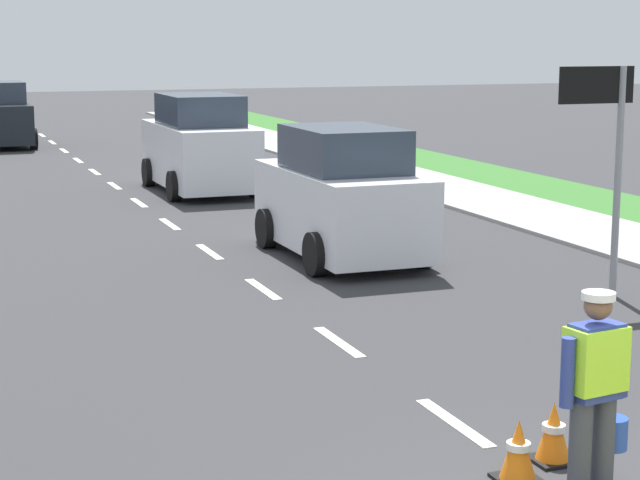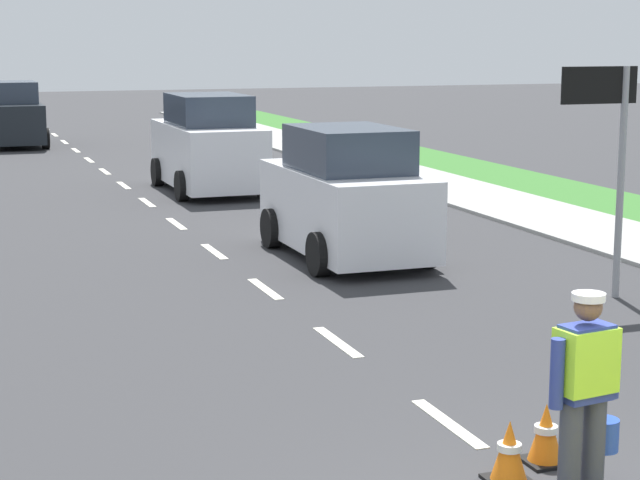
% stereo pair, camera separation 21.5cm
% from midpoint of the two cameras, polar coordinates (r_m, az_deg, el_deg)
% --- Properties ---
extents(ground_plane, '(96.00, 96.00, 0.00)m').
position_cam_midpoint_polar(ground_plane, '(27.90, -10.80, 2.81)').
color(ground_plane, '#333335').
extents(sidewalk_right, '(2.40, 72.00, 0.14)m').
position_cam_midpoint_polar(sidewalk_right, '(20.42, 15.22, -0.12)').
color(sidewalk_right, '#9E9E99').
rests_on(sidewalk_right, ground).
extents(lane_center_line, '(0.14, 46.40, 0.01)m').
position_cam_midpoint_polar(lane_center_line, '(32.02, -12.08, 3.73)').
color(lane_center_line, silver).
rests_on(lane_center_line, ground).
extents(road_worker, '(0.74, 0.45, 1.67)m').
position_cam_midpoint_polar(road_worker, '(8.97, 13.29, -7.19)').
color(road_worker, '#383D4C').
rests_on(road_worker, ground).
extents(lane_direction_sign, '(1.16, 0.11, 3.20)m').
position_cam_midpoint_polar(lane_direction_sign, '(15.68, 14.01, 5.73)').
color(lane_direction_sign, gray).
rests_on(lane_direction_sign, ground).
extents(traffic_cone_near, '(0.36, 0.36, 0.53)m').
position_cam_midpoint_polar(traffic_cone_near, '(9.83, 11.25, -9.65)').
color(traffic_cone_near, black).
rests_on(traffic_cone_near, ground).
extents(traffic_cone_far, '(0.36, 0.36, 0.53)m').
position_cam_midpoint_polar(traffic_cone_far, '(9.37, 9.46, -10.61)').
color(traffic_cone_far, black).
rests_on(traffic_cone_far, ground).
extents(car_outgoing_ahead, '(2.01, 3.97, 2.16)m').
position_cam_midpoint_polar(car_outgoing_ahead, '(18.20, 0.78, 2.19)').
color(car_outgoing_ahead, silver).
rests_on(car_outgoing_ahead, ground).
extents(car_outgoing_far, '(2.09, 4.36, 2.27)m').
position_cam_midpoint_polar(car_outgoing_far, '(26.20, -6.43, 4.78)').
color(car_outgoing_far, silver).
rests_on(car_outgoing_far, ground).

